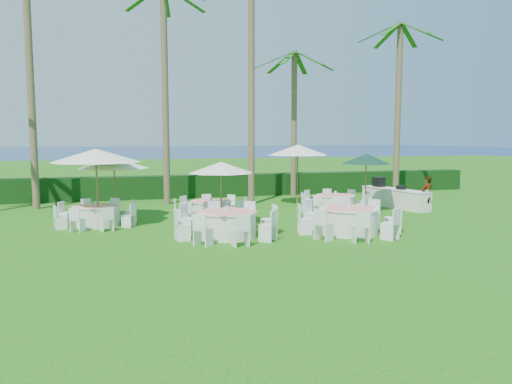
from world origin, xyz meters
TOP-DOWN VIEW (x-y plane):
  - ground at (0.00, 0.00)m, footprint 120.00×120.00m
  - hedge at (0.00, 12.00)m, footprint 34.00×1.00m
  - ocean at (0.00, 102.00)m, footprint 260.00×260.00m
  - banquet_table_b at (-0.26, 0.85)m, footprint 3.41×3.41m
  - banquet_table_c at (3.86, 0.33)m, footprint 3.50×3.50m
  - banquet_table_d at (-4.44, 4.23)m, footprint 2.91×2.91m
  - banquet_table_e at (-0.10, 4.53)m, footprint 2.90×2.90m
  - banquet_table_f at (5.48, 4.92)m, footprint 3.01×3.01m
  - umbrella_a at (-4.37, 3.96)m, footprint 3.20×3.20m
  - umbrella_b at (-0.02, 2.89)m, footprint 2.40×2.40m
  - umbrella_c at (-3.76, 5.56)m, footprint 2.72×2.72m
  - umbrella_d at (4.69, 7.56)m, footprint 2.97×2.97m
  - umbrella_green at (6.78, 4.65)m, footprint 2.20×2.20m
  - buffet_table at (8.74, 5.53)m, footprint 1.60×3.83m
  - staff_person at (9.33, 3.87)m, footprint 0.66×0.55m
  - palm_a at (-7.23, 9.50)m, footprint 4.19×4.39m
  - palm_b at (-1.32, 9.60)m, footprint 4.26×4.37m
  - palm_c at (2.63, 8.41)m, footprint 4.41×4.06m
  - palm_d at (5.82, 11.18)m, footprint 4.40×4.15m
  - palm_e at (10.89, 8.95)m, footprint 4.14×4.40m

SIDE VIEW (x-z plane):
  - ground at x=0.00m, z-range 0.00..0.00m
  - ocean at x=0.00m, z-range 0.00..0.00m
  - banquet_table_e at x=-0.10m, z-range -0.06..0.83m
  - banquet_table_d at x=-4.44m, z-range -0.06..0.84m
  - banquet_table_f at x=5.48m, z-range -0.06..0.85m
  - banquet_table_b at x=-0.26m, z-range -0.06..0.96m
  - banquet_table_c at x=3.86m, z-range -0.06..0.99m
  - buffet_table at x=8.74m, z-range -0.20..1.13m
  - hedge at x=0.00m, z-range 0.00..1.20m
  - staff_person at x=9.33m, z-range 0.00..1.56m
  - umbrella_b at x=-0.02m, z-range 0.97..3.34m
  - umbrella_c at x=-3.76m, z-range 1.01..3.46m
  - umbrella_green at x=6.78m, z-range 1.04..3.58m
  - umbrella_a at x=-4.37m, z-range 1.17..4.02m
  - umbrella_d at x=4.69m, z-range 1.19..4.09m
  - palm_d at x=5.82m, z-range 0.44..8.34m
  - palm_e at x=10.89m, z-range 0.46..9.69m
  - palm_b at x=-1.32m, z-range 0.47..10.83m
  - palm_c at x=2.63m, z-range 0.49..12.51m
  - palm_a at x=-7.23m, z-range 0.49..12.53m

